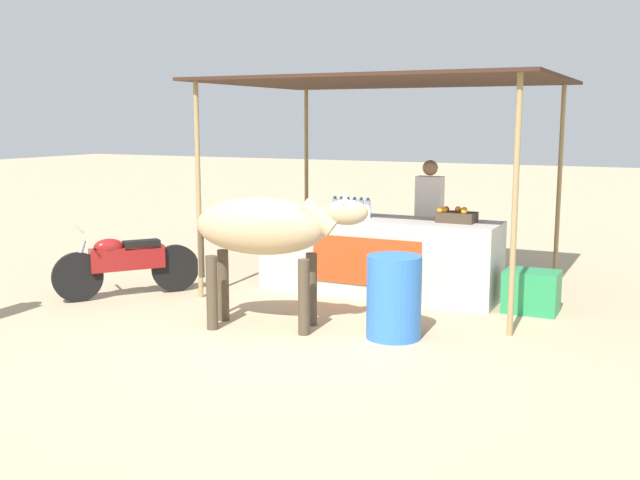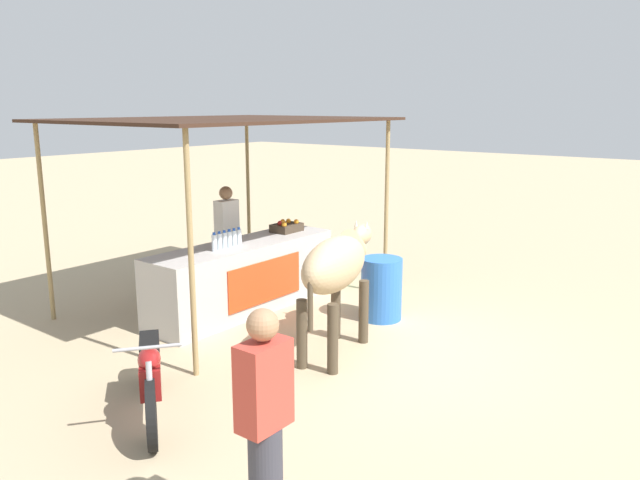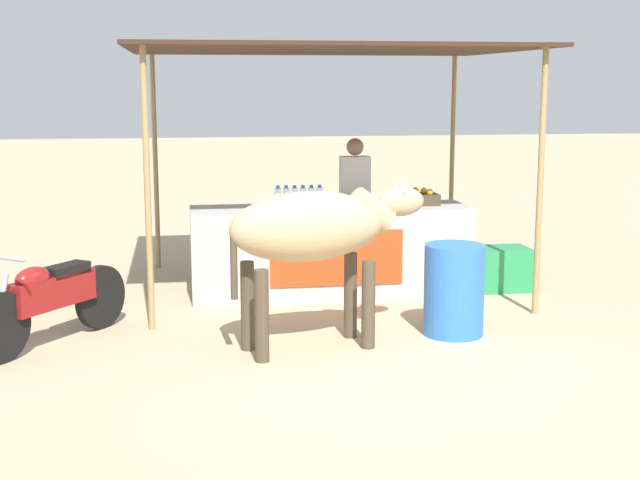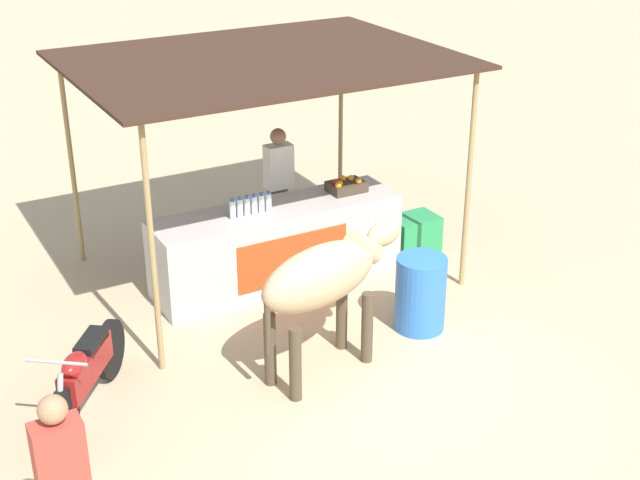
{
  "view_description": "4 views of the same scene",
  "coord_description": "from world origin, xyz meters",
  "px_view_note": "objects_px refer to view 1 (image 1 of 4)",
  "views": [
    {
      "loc": [
        3.37,
        -6.39,
        2.18
      ],
      "look_at": [
        -0.19,
        0.93,
        0.85
      ],
      "focal_mm": 42.0,
      "sensor_mm": 36.0,
      "label": 1
    },
    {
      "loc": [
        -5.98,
        -3.82,
        2.84
      ],
      "look_at": [
        0.23,
        1.03,
        1.12
      ],
      "focal_mm": 35.0,
      "sensor_mm": 36.0,
      "label": 2
    },
    {
      "loc": [
        -1.58,
        -7.17,
        2.3
      ],
      "look_at": [
        -0.23,
        1.47,
        0.73
      ],
      "focal_mm": 50.0,
      "sensor_mm": 36.0,
      "label": 3
    },
    {
      "loc": [
        -4.23,
        -6.39,
        4.97
      ],
      "look_at": [
        -0.04,
        1.09,
        1.0
      ],
      "focal_mm": 50.0,
      "sensor_mm": 36.0,
      "label": 4
    }
  ],
  "objects_px": {
    "stall_counter": "(378,256)",
    "vendor_behind_counter": "(429,221)",
    "fruit_crate": "(456,216)",
    "cooler_box": "(531,292)",
    "motorcycle_parked": "(126,262)",
    "water_barrel": "(394,297)",
    "cow": "(268,231)"
  },
  "relations": [
    {
      "from": "stall_counter",
      "to": "fruit_crate",
      "type": "height_order",
      "value": "fruit_crate"
    },
    {
      "from": "water_barrel",
      "to": "motorcycle_parked",
      "type": "xyz_separation_m",
      "value": [
        -3.59,
        0.22,
        0.01
      ]
    },
    {
      "from": "water_barrel",
      "to": "cow",
      "type": "distance_m",
      "value": 1.47
    },
    {
      "from": "stall_counter",
      "to": "cow",
      "type": "height_order",
      "value": "cow"
    },
    {
      "from": "vendor_behind_counter",
      "to": "cow",
      "type": "height_order",
      "value": "vendor_behind_counter"
    },
    {
      "from": "stall_counter",
      "to": "vendor_behind_counter",
      "type": "relative_size",
      "value": 1.82
    },
    {
      "from": "motorcycle_parked",
      "to": "cow",
      "type": "bearing_deg",
      "value": -11.06
    },
    {
      "from": "cow",
      "to": "motorcycle_parked",
      "type": "bearing_deg",
      "value": 168.94
    },
    {
      "from": "stall_counter",
      "to": "cooler_box",
      "type": "bearing_deg",
      "value": -2.92
    },
    {
      "from": "stall_counter",
      "to": "motorcycle_parked",
      "type": "relative_size",
      "value": 2.02
    },
    {
      "from": "vendor_behind_counter",
      "to": "cooler_box",
      "type": "distance_m",
      "value": 1.82
    },
    {
      "from": "vendor_behind_counter",
      "to": "water_barrel",
      "type": "xyz_separation_m",
      "value": [
        0.44,
        -2.48,
        -0.43
      ]
    },
    {
      "from": "cooler_box",
      "to": "motorcycle_parked",
      "type": "height_order",
      "value": "motorcycle_parked"
    },
    {
      "from": "stall_counter",
      "to": "cooler_box",
      "type": "distance_m",
      "value": 1.93
    },
    {
      "from": "cooler_box",
      "to": "water_barrel",
      "type": "xyz_separation_m",
      "value": [
        -1.05,
        -1.63,
        0.18
      ]
    },
    {
      "from": "cooler_box",
      "to": "motorcycle_parked",
      "type": "xyz_separation_m",
      "value": [
        -4.64,
        -1.41,
        0.19
      ]
    },
    {
      "from": "motorcycle_parked",
      "to": "stall_counter",
      "type": "bearing_deg",
      "value": 28.85
    },
    {
      "from": "cow",
      "to": "stall_counter",
      "type": "bearing_deg",
      "value": 76.65
    },
    {
      "from": "stall_counter",
      "to": "fruit_crate",
      "type": "distance_m",
      "value": 1.12
    },
    {
      "from": "stall_counter",
      "to": "cooler_box",
      "type": "height_order",
      "value": "stall_counter"
    },
    {
      "from": "stall_counter",
      "to": "fruit_crate",
      "type": "relative_size",
      "value": 6.82
    },
    {
      "from": "fruit_crate",
      "to": "stall_counter",
      "type": "bearing_deg",
      "value": -177.1
    },
    {
      "from": "vendor_behind_counter",
      "to": "motorcycle_parked",
      "type": "relative_size",
      "value": 1.11
    },
    {
      "from": "fruit_crate",
      "to": "cooler_box",
      "type": "bearing_deg",
      "value": -8.9
    },
    {
      "from": "stall_counter",
      "to": "water_barrel",
      "type": "height_order",
      "value": "stall_counter"
    },
    {
      "from": "stall_counter",
      "to": "vendor_behind_counter",
      "type": "distance_m",
      "value": 0.93
    },
    {
      "from": "vendor_behind_counter",
      "to": "stall_counter",
      "type": "bearing_deg",
      "value": -118.78
    },
    {
      "from": "stall_counter",
      "to": "motorcycle_parked",
      "type": "bearing_deg",
      "value": -151.15
    },
    {
      "from": "water_barrel",
      "to": "vendor_behind_counter",
      "type": "bearing_deg",
      "value": 100.05
    },
    {
      "from": "motorcycle_parked",
      "to": "vendor_behind_counter",
      "type": "bearing_deg",
      "value": 35.66
    },
    {
      "from": "motorcycle_parked",
      "to": "cooler_box",
      "type": "bearing_deg",
      "value": 16.89
    },
    {
      "from": "fruit_crate",
      "to": "vendor_behind_counter",
      "type": "height_order",
      "value": "vendor_behind_counter"
    }
  ]
}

